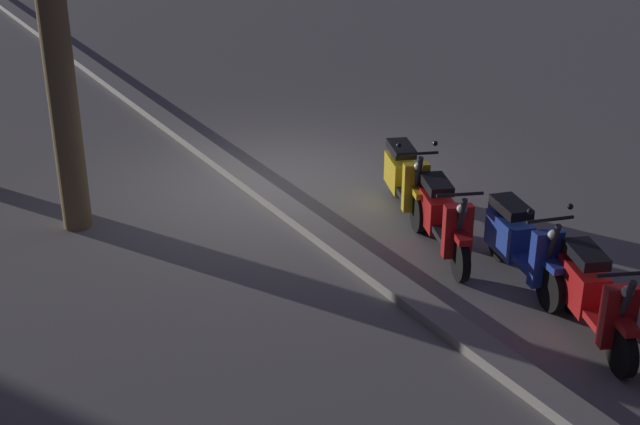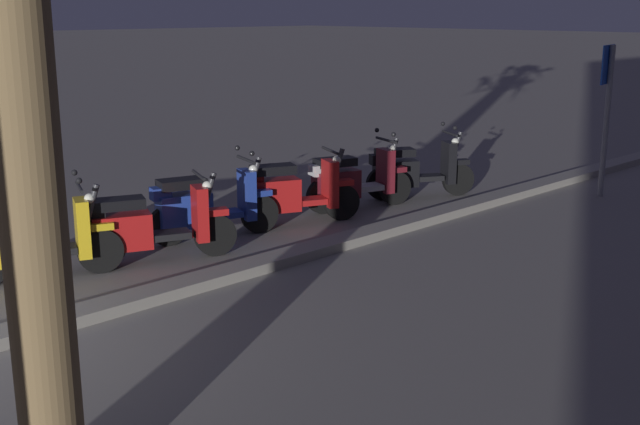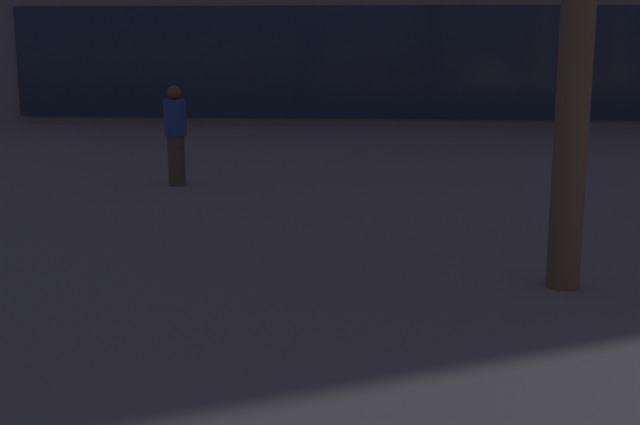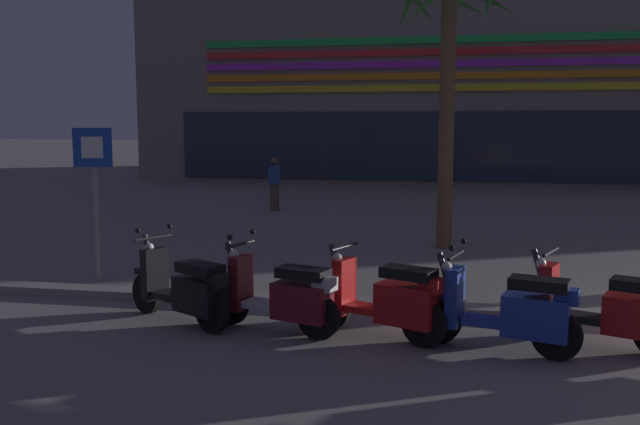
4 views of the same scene
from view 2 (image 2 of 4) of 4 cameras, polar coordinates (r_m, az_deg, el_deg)
The scene contains 7 objects.
scooter_black_mid_rear at distance 12.87m, azimuth 6.59°, elevation 2.96°, with size 1.62×1.02×1.17m.
scooter_maroon_last_in_row at distance 12.03m, azimuth 2.29°, elevation 2.26°, with size 1.72×0.78×1.17m.
scooter_red_gap_after_mid at distance 11.18m, azimuth -2.00°, elevation 1.42°, with size 1.64×0.87×1.04m.
scooter_blue_far_back at distance 10.52m, azimuth -8.20°, elevation 0.44°, with size 1.75×0.76×1.17m.
scooter_red_second_in_line at distance 9.70m, azimuth -12.16°, elevation -1.01°, with size 1.76×0.90×1.04m.
scooter_yellow_lead_nearest at distance 9.42m, azimuth -19.85°, elevation -1.92°, with size 1.65×0.85×1.17m.
crossing_sign at distance 13.54m, azimuth 19.66°, elevation 7.33°, with size 0.59×0.17×2.40m.
Camera 2 is at (1.94, 7.22, 2.94)m, focal length 45.16 mm.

